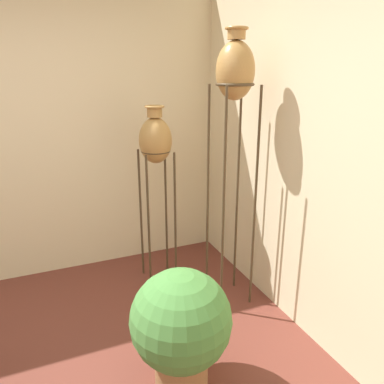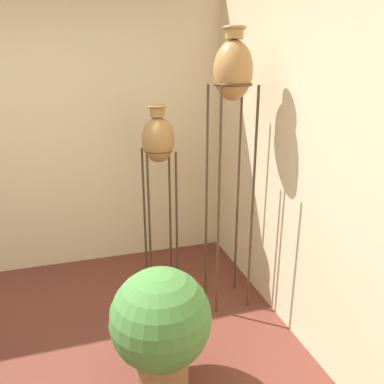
{
  "view_description": "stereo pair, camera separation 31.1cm",
  "coord_description": "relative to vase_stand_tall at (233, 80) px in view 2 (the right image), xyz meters",
  "views": [
    {
      "loc": [
        0.25,
        -1.57,
        1.87
      ],
      "look_at": [
        1.41,
        1.15,
        0.9
      ],
      "focal_mm": 35.0,
      "sensor_mm": 36.0,
      "label": 1
    },
    {
      "loc": [
        0.54,
        -1.68,
        1.87
      ],
      "look_at": [
        1.41,
        1.15,
        0.9
      ],
      "focal_mm": 35.0,
      "sensor_mm": 36.0,
      "label": 2
    }
  ],
  "objects": [
    {
      "name": "wall_back",
      "position": [
        -1.63,
        1.1,
        -0.45
      ],
      "size": [
        7.9,
        0.06,
        2.7
      ],
      "color": "beige",
      "rests_on": "ground_plane"
    },
    {
      "name": "wall_right",
      "position": [
        0.35,
        -0.88,
        -0.45
      ],
      "size": [
        0.06,
        7.9,
        2.7
      ],
      "color": "beige",
      "rests_on": "ground_plane"
    },
    {
      "name": "vase_stand_tall",
      "position": [
        0.0,
        0.0,
        0.0
      ],
      "size": [
        0.3,
        0.3,
        2.15
      ],
      "color": "#473823",
      "rests_on": "ground_plane"
    },
    {
      "name": "vase_stand_medium",
      "position": [
        -0.44,
        0.55,
        -0.52
      ],
      "size": [
        0.28,
        0.28,
        1.59
      ],
      "color": "#473823",
      "rests_on": "ground_plane"
    },
    {
      "name": "potted_plant",
      "position": [
        -0.72,
        -0.74,
        -1.35
      ],
      "size": [
        0.6,
        0.6,
        0.79
      ],
      "color": "olive",
      "rests_on": "ground_plane"
    }
  ]
}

